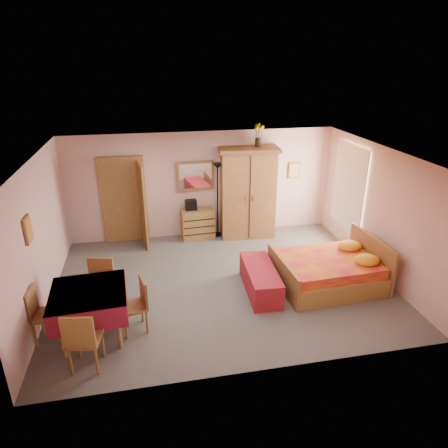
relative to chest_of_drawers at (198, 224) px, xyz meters
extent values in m
plane|color=#615C55|center=(0.17, -2.24, -0.38)|extent=(6.50, 6.50, 0.00)
plane|color=brown|center=(0.17, -2.24, 2.22)|extent=(6.50, 6.50, 0.00)
cube|color=#D2A198|center=(0.17, 0.26, 0.92)|extent=(6.50, 0.10, 2.60)
cube|color=#D2A198|center=(0.17, -4.74, 0.92)|extent=(6.50, 0.10, 2.60)
cube|color=#D2A198|center=(-3.08, -2.24, 0.92)|extent=(0.10, 5.00, 2.60)
cube|color=#D2A198|center=(3.42, -2.24, 0.92)|extent=(0.10, 5.00, 2.60)
cube|color=#9E6B35|center=(-1.73, 0.23, 0.65)|extent=(1.06, 0.12, 2.15)
cube|color=white|center=(3.38, -1.04, 1.07)|extent=(0.08, 1.40, 1.95)
cube|color=orange|center=(-3.05, -2.84, 1.32)|extent=(0.04, 0.32, 0.42)
cube|color=#D8BF59|center=(2.52, 0.23, 1.17)|extent=(0.30, 0.04, 0.40)
cube|color=olive|center=(0.00, 0.00, 0.00)|extent=(0.82, 0.45, 0.76)
cube|color=white|center=(0.00, 0.21, 1.17)|extent=(0.91, 0.11, 0.72)
cube|color=black|center=(-0.15, 0.03, 0.50)|extent=(0.28, 0.22, 0.25)
cube|color=black|center=(0.52, 0.08, 0.55)|extent=(0.28, 0.28, 1.86)
cube|color=#9F6635|center=(1.24, -0.05, 0.74)|extent=(1.49, 0.85, 2.24)
cube|color=yellow|center=(1.49, 0.02, 2.13)|extent=(0.22, 0.22, 0.54)
cube|color=red|center=(2.20, -2.68, 0.08)|extent=(2.05, 1.65, 0.92)
cube|color=maroon|center=(0.84, -2.67, -0.13)|extent=(0.62, 1.50, 0.49)
cube|color=maroon|center=(-2.19, -3.44, 0.04)|extent=(1.21, 1.21, 0.84)
cube|color=olive|center=(-2.20, -4.14, 0.12)|extent=(0.52, 0.52, 0.99)
cube|color=#A86A38|center=(-2.12, -2.80, 0.11)|extent=(0.54, 0.54, 0.98)
cube|color=#A87839|center=(-2.85, -3.39, 0.09)|extent=(0.46, 0.46, 0.94)
cube|color=olive|center=(-1.53, -3.42, 0.08)|extent=(0.50, 0.50, 0.92)
camera|label=1|loc=(-1.16, -9.06, 3.82)|focal=32.00mm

